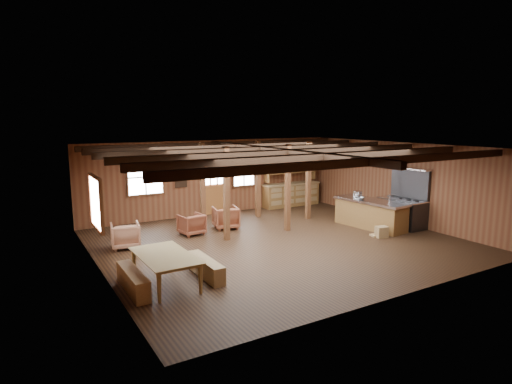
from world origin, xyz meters
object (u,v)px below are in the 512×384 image
Objects in this scene: armchair_a at (192,224)px; commercial_range at (403,208)px; armchair_b at (226,218)px; armchair_c at (125,235)px; dining_table at (167,269)px; kitchen_island at (370,213)px.

commercial_range is at bearing 151.10° from armchair_a.
armchair_b is 1.02× the size of armchair_c.
kitchen_island is at bearing -80.87° from dining_table.
armchair_b is at bearing 151.92° from commercial_range.
kitchen_island is 5.91m from armchair_a.
commercial_range is 2.50× the size of armchair_b.
commercial_range is 2.55× the size of armchair_c.
armchair_c reaches higher than dining_table.
commercial_range reaches higher than armchair_c.
kitchen_island is at bearing 156.62° from commercial_range.
kitchen_island is 3.24× the size of armchair_b.
armchair_b is (1.27, 0.14, 0.04)m from armchair_a.
commercial_range reaches higher than kitchen_island.
kitchen_island reaches higher than armchair_b.
dining_table is 2.68× the size of armchair_a.
armchair_a is at bearing 157.75° from commercial_range.
armchair_b is at bearing 144.10° from kitchen_island.
dining_table is 4.10m from armchair_a.
commercial_range is at bearing 174.27° from armchair_c.
dining_table is at bearing -174.03° from commercial_range.
dining_table is (-7.50, -1.35, -0.14)m from kitchen_island.
armchair_c is at bearing 165.09° from commercial_range.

